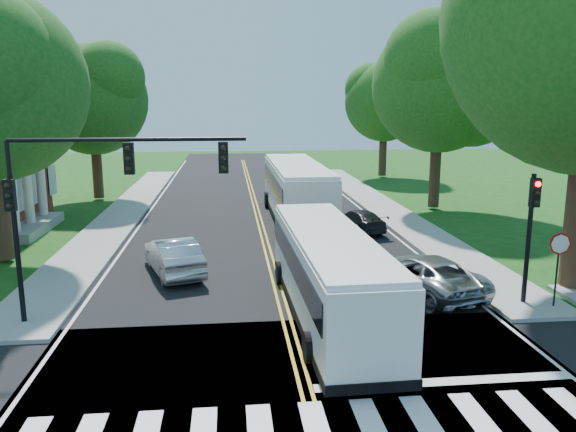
{
  "coord_description": "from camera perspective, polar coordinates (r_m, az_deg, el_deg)",
  "views": [
    {
      "loc": [
        -1.76,
        -10.79,
        6.85
      ],
      "look_at": [
        0.57,
        10.98,
        2.4
      ],
      "focal_mm": 35.0,
      "sensor_mm": 36.0,
      "label": 1
    }
  ],
  "objects": [
    {
      "name": "ground",
      "position": [
        12.9,
        2.85,
        -20.6
      ],
      "size": [
        140.0,
        140.0,
        0.0
      ],
      "primitive_type": "plane",
      "color": "#184010",
      "rests_on": "ground"
    },
    {
      "name": "road",
      "position": [
        29.64,
        -2.54,
        -1.87
      ],
      "size": [
        14.0,
        96.0,
        0.01
      ],
      "primitive_type": "cube",
      "color": "black",
      "rests_on": "ground"
    },
    {
      "name": "cross_road",
      "position": [
        12.89,
        2.85,
        -20.57
      ],
      "size": [
        60.0,
        12.0,
        0.01
      ],
      "primitive_type": "cube",
      "color": "black",
      "rests_on": "ground"
    },
    {
      "name": "center_line",
      "position": [
        33.54,
        -2.97,
        -0.28
      ],
      "size": [
        0.36,
        70.0,
        0.01
      ],
      "primitive_type": "cube",
      "color": "gold",
      "rests_on": "road"
    },
    {
      "name": "edge_line_w",
      "position": [
        33.87,
        -14.53,
        -0.53
      ],
      "size": [
        0.12,
        70.0,
        0.01
      ],
      "primitive_type": "cube",
      "color": "silver",
      "rests_on": "road"
    },
    {
      "name": "edge_line_e",
      "position": [
        34.57,
        8.36,
        -0.04
      ],
      "size": [
        0.12,
        70.0,
        0.01
      ],
      "primitive_type": "cube",
      "color": "silver",
      "rests_on": "road"
    },
    {
      "name": "stop_bar",
      "position": [
        15.09,
        15.63,
        -15.89
      ],
      "size": [
        6.6,
        0.4,
        0.01
      ],
      "primitive_type": "cube",
      "color": "silver",
      "rests_on": "road"
    },
    {
      "name": "sidewalk_nw",
      "position": [
        37.0,
        -16.18,
        0.48
      ],
      "size": [
        2.6,
        40.0,
        0.15
      ],
      "primitive_type": "cube",
      "color": "gray",
      "rests_on": "ground"
    },
    {
      "name": "sidewalk_ne",
      "position": [
        37.78,
        9.44,
        1.0
      ],
      "size": [
        2.6,
        40.0,
        0.15
      ],
      "primitive_type": "cube",
      "color": "gray",
      "rests_on": "ground"
    },
    {
      "name": "tree_west_far",
      "position": [
        41.82,
        -19.24,
        11.07
      ],
      "size": [
        7.6,
        7.6,
        10.67
      ],
      "color": "#322414",
      "rests_on": "ground"
    },
    {
      "name": "tree_east_mid",
      "position": [
        37.24,
        15.13,
        12.66
      ],
      "size": [
        8.4,
        8.4,
        11.93
      ],
      "color": "#322414",
      "rests_on": "ground"
    },
    {
      "name": "tree_east_far",
      "position": [
        52.75,
        9.77,
        11.34
      ],
      "size": [
        7.2,
        7.2,
        10.34
      ],
      "color": "#322414",
      "rests_on": "ground"
    },
    {
      "name": "signal_nw",
      "position": [
        17.87,
        -19.32,
        2.9
      ],
      "size": [
        7.15,
        0.46,
        5.66
      ],
      "color": "black",
      "rests_on": "ground"
    },
    {
      "name": "signal_ne",
      "position": [
        20.27,
        23.46,
        -0.52
      ],
      "size": [
        0.3,
        0.46,
        4.4
      ],
      "color": "black",
      "rests_on": "ground"
    },
    {
      "name": "stop_sign",
      "position": [
        20.49,
        25.83,
        -3.28
      ],
      "size": [
        0.76,
        0.08,
        2.53
      ],
      "color": "black",
      "rests_on": "ground"
    },
    {
      "name": "bus_lead",
      "position": [
        18.17,
        4.15,
        -5.72
      ],
      "size": [
        2.81,
        10.83,
        2.78
      ],
      "rotation": [
        0.0,
        0.0,
        3.17
      ],
      "color": "white",
      "rests_on": "road"
    },
    {
      "name": "bus_follow",
      "position": [
        32.96,
        0.86,
        2.64
      ],
      "size": [
        3.19,
        12.96,
        3.35
      ],
      "rotation": [
        0.0,
        0.0,
        3.14
      ],
      "color": "white",
      "rests_on": "road"
    },
    {
      "name": "hatchback",
      "position": [
        23.13,
        -11.55,
        -4.01
      ],
      "size": [
        2.89,
        4.8,
        1.49
      ],
      "primitive_type": "imported",
      "rotation": [
        0.0,
        0.0,
        3.45
      ],
      "color": "#B8B9BF",
      "rests_on": "road"
    },
    {
      "name": "suv",
      "position": [
        21.02,
        13.6,
        -5.78
      ],
      "size": [
        3.86,
        5.62,
        1.43
      ],
      "primitive_type": "imported",
      "rotation": [
        0.0,
        0.0,
        3.46
      ],
      "color": "#A7AAAE",
      "rests_on": "road"
    },
    {
      "name": "dark_sedan",
      "position": [
        30.44,
        7.18,
        -0.46
      ],
      "size": [
        2.64,
        4.31,
        1.17
      ],
      "primitive_type": "imported",
      "rotation": [
        0.0,
        0.0,
        3.41
      ],
      "color": "black",
      "rests_on": "road"
    }
  ]
}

